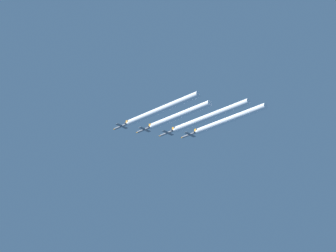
% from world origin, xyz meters
% --- Properties ---
extents(jet_lead, '(8.35, 12.15, 2.92)m').
position_xyz_m(jet_lead, '(-14.92, 13.40, 185.78)').
color(jet_lead, slate).
extents(jet_second_echelon, '(8.35, 12.15, 2.92)m').
position_xyz_m(jet_second_echelon, '(-4.74, 4.90, 184.54)').
color(jet_second_echelon, slate).
extents(jet_third_echelon, '(8.35, 12.15, 2.92)m').
position_xyz_m(jet_third_echelon, '(5.24, -3.93, 183.08)').
color(jet_third_echelon, slate).
extents(jet_fourth_echelon, '(8.35, 12.15, 2.92)m').
position_xyz_m(jet_fourth_echelon, '(14.29, -12.99, 182.30)').
color(jet_fourth_echelon, slate).
extents(smoke_trail_lead, '(3.49, 52.47, 3.49)m').
position_xyz_m(smoke_trail_lead, '(-14.92, -18.39, 185.75)').
color(smoke_trail_lead, white).
extents(smoke_trail_second_echelon, '(3.49, 43.40, 3.49)m').
position_xyz_m(smoke_trail_second_echelon, '(-4.74, -22.36, 184.52)').
color(smoke_trail_second_echelon, white).
extents(smoke_trail_third_echelon, '(3.49, 52.90, 3.49)m').
position_xyz_m(smoke_trail_third_echelon, '(5.24, -35.93, 183.05)').
color(smoke_trail_third_echelon, white).
extents(smoke_trail_fourth_echelon, '(3.49, 48.27, 3.49)m').
position_xyz_m(smoke_trail_fourth_echelon, '(14.29, -42.68, 182.27)').
color(smoke_trail_fourth_echelon, white).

